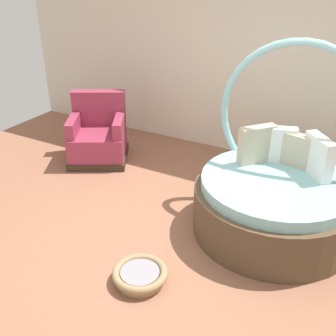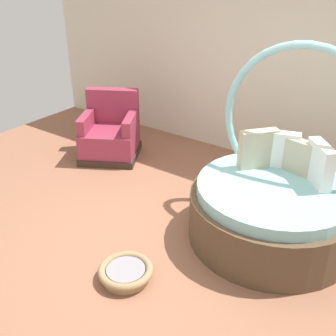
# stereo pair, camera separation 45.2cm
# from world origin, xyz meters

# --- Properties ---
(ground_plane) EXTENTS (8.00, 8.00, 0.02)m
(ground_plane) POSITION_xyz_m (0.00, 0.00, -0.01)
(ground_plane) COLOR #936047
(back_wall) EXTENTS (8.00, 0.12, 3.09)m
(back_wall) POSITION_xyz_m (0.00, 2.53, 1.54)
(back_wall) COLOR silver
(back_wall) RESTS_ON ground_plane
(round_daybed) EXTENTS (1.69, 1.69, 1.96)m
(round_daybed) POSITION_xyz_m (0.83, 0.80, 0.42)
(round_daybed) COLOR brown
(round_daybed) RESTS_ON ground_plane
(red_armchair) EXTENTS (1.09, 1.09, 0.94)m
(red_armchair) POSITION_xyz_m (-1.89, 1.27, 0.33)
(red_armchair) COLOR #38281E
(red_armchair) RESTS_ON ground_plane
(pet_basket) EXTENTS (0.51, 0.51, 0.13)m
(pet_basket) POSITION_xyz_m (0.01, -0.62, 0.07)
(pet_basket) COLOR #9E7F56
(pet_basket) RESTS_ON ground_plane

